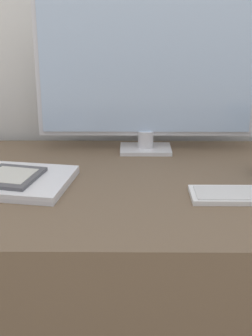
{
  "coord_description": "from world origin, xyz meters",
  "views": [
    {
      "loc": [
        0.0,
        -1.0,
        1.17
      ],
      "look_at": [
        -0.0,
        0.07,
        0.78
      ],
      "focal_mm": 50.0,
      "sensor_mm": 36.0,
      "label": 1
    }
  ],
  "objects": [
    {
      "name": "ereader",
      "position": [
        -0.3,
        0.1,
        0.74
      ],
      "size": [
        0.17,
        0.18,
        0.01
      ],
      "color": "#4C4C51",
      "rests_on": "laptop"
    },
    {
      "name": "laptop",
      "position": [
        -0.32,
        0.11,
        0.73
      ],
      "size": [
        0.36,
        0.28,
        0.02
      ],
      "color": "silver",
      "rests_on": "desk"
    },
    {
      "name": "monitor",
      "position": [
        0.05,
        0.4,
        0.97
      ],
      "size": [
        0.66,
        0.11,
        0.48
      ],
      "color": "silver",
      "rests_on": "desk"
    },
    {
      "name": "desk",
      "position": [
        0.0,
        0.14,
        0.36
      ],
      "size": [
        1.51,
        0.74,
        0.72
      ],
      "color": "brown",
      "rests_on": "ground_plane"
    }
  ]
}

